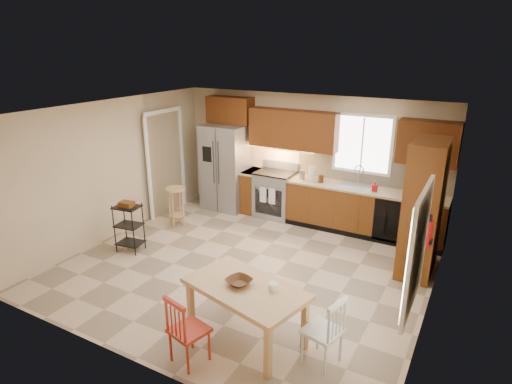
{
  "coord_description": "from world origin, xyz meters",
  "views": [
    {
      "loc": [
        3.12,
        -5.29,
        3.4
      ],
      "look_at": [
        -0.02,
        0.4,
        1.15
      ],
      "focal_mm": 30.0,
      "sensor_mm": 36.0,
      "label": 1
    }
  ],
  "objects_px": {
    "pantry": "(423,209)",
    "chair_red": "(189,329)",
    "dining_table": "(246,313)",
    "chair_white": "(322,330)",
    "bar_stool": "(176,207)",
    "range_stove": "(275,195)",
    "utility_cart": "(129,228)",
    "refrigerator": "(226,167)",
    "soap_bottle": "(375,186)",
    "table_bowl": "(239,285)",
    "table_jar": "(273,288)",
    "fire_extinguisher": "(427,234)"
  },
  "relations": [
    {
      "from": "refrigerator",
      "to": "pantry",
      "type": "xyz_separation_m",
      "value": [
        4.13,
        -0.93,
        0.14
      ]
    },
    {
      "from": "utility_cart",
      "to": "chair_white",
      "type": "bearing_deg",
      "value": -22.78
    },
    {
      "from": "dining_table",
      "to": "table_jar",
      "type": "relative_size",
      "value": 12.71
    },
    {
      "from": "soap_bottle",
      "to": "fire_extinguisher",
      "type": "height_order",
      "value": "fire_extinguisher"
    },
    {
      "from": "utility_cart",
      "to": "bar_stool",
      "type": "bearing_deg",
      "value": 81.11
    },
    {
      "from": "refrigerator",
      "to": "bar_stool",
      "type": "distance_m",
      "value": 1.46
    },
    {
      "from": "soap_bottle",
      "to": "table_bowl",
      "type": "bearing_deg",
      "value": -100.44
    },
    {
      "from": "range_stove",
      "to": "chair_red",
      "type": "xyz_separation_m",
      "value": [
        1.1,
        -4.36,
        -0.04
      ]
    },
    {
      "from": "dining_table",
      "to": "chair_white",
      "type": "relative_size",
      "value": 1.7
    },
    {
      "from": "pantry",
      "to": "dining_table",
      "type": "xyz_separation_m",
      "value": [
        -1.53,
        -2.72,
        -0.7
      ]
    },
    {
      "from": "table_jar",
      "to": "bar_stool",
      "type": "distance_m",
      "value": 3.94
    },
    {
      "from": "bar_stool",
      "to": "refrigerator",
      "type": "bearing_deg",
      "value": 68.23
    },
    {
      "from": "bar_stool",
      "to": "range_stove",
      "type": "bearing_deg",
      "value": 35.08
    },
    {
      "from": "table_bowl",
      "to": "utility_cart",
      "type": "distance_m",
      "value": 3.05
    },
    {
      "from": "range_stove",
      "to": "chair_white",
      "type": "height_order",
      "value": "range_stove"
    },
    {
      "from": "chair_red",
      "to": "table_bowl",
      "type": "bearing_deg",
      "value": 82.12
    },
    {
      "from": "table_bowl",
      "to": "pantry",
      "type": "bearing_deg",
      "value": 59.3
    },
    {
      "from": "chair_red",
      "to": "utility_cart",
      "type": "bearing_deg",
      "value": 160.35
    },
    {
      "from": "bar_stool",
      "to": "utility_cart",
      "type": "relative_size",
      "value": 0.92
    },
    {
      "from": "refrigerator",
      "to": "utility_cart",
      "type": "relative_size",
      "value": 2.14
    },
    {
      "from": "soap_bottle",
      "to": "chair_white",
      "type": "xyz_separation_m",
      "value": [
        0.37,
        -3.57,
        -0.57
      ]
    },
    {
      "from": "fire_extinguisher",
      "to": "chair_red",
      "type": "xyz_separation_m",
      "value": [
        -2.08,
        -2.32,
        -0.68
      ]
    },
    {
      "from": "fire_extinguisher",
      "to": "table_bowl",
      "type": "xyz_separation_m",
      "value": [
        -1.82,
        -1.67,
        -0.39
      ]
    },
    {
      "from": "dining_table",
      "to": "chair_red",
      "type": "xyz_separation_m",
      "value": [
        -0.35,
        -0.65,
        0.07
      ]
    },
    {
      "from": "chair_red",
      "to": "bar_stool",
      "type": "bearing_deg",
      "value": 144.79
    },
    {
      "from": "refrigerator",
      "to": "pantry",
      "type": "height_order",
      "value": "pantry"
    },
    {
      "from": "range_stove",
      "to": "utility_cart",
      "type": "height_order",
      "value": "range_stove"
    },
    {
      "from": "refrigerator",
      "to": "soap_bottle",
      "type": "relative_size",
      "value": 9.53
    },
    {
      "from": "table_jar",
      "to": "bar_stool",
      "type": "xyz_separation_m",
      "value": [
        -3.23,
        2.23,
        -0.35
      ]
    },
    {
      "from": "chair_red",
      "to": "bar_stool",
      "type": "distance_m",
      "value": 3.93
    },
    {
      "from": "range_stove",
      "to": "pantry",
      "type": "xyz_separation_m",
      "value": [
        2.98,
        -0.99,
        0.59
      ]
    },
    {
      "from": "range_stove",
      "to": "utility_cart",
      "type": "xyz_separation_m",
      "value": [
        -1.48,
        -2.64,
        -0.03
      ]
    },
    {
      "from": "dining_table",
      "to": "bar_stool",
      "type": "relative_size",
      "value": 1.84
    },
    {
      "from": "soap_bottle",
      "to": "dining_table",
      "type": "bearing_deg",
      "value": -99.06
    },
    {
      "from": "table_bowl",
      "to": "soap_bottle",
      "type": "bearing_deg",
      "value": 79.56
    },
    {
      "from": "soap_bottle",
      "to": "fire_extinguisher",
      "type": "bearing_deg",
      "value": -59.47
    },
    {
      "from": "dining_table",
      "to": "range_stove",
      "type": "bearing_deg",
      "value": 125.31
    },
    {
      "from": "fire_extinguisher",
      "to": "range_stove",
      "type": "bearing_deg",
      "value": 147.38
    },
    {
      "from": "soap_bottle",
      "to": "chair_white",
      "type": "distance_m",
      "value": 3.64
    },
    {
      "from": "table_jar",
      "to": "table_bowl",
      "type": "bearing_deg",
      "value": -167.47
    },
    {
      "from": "range_stove",
      "to": "bar_stool",
      "type": "height_order",
      "value": "range_stove"
    },
    {
      "from": "pantry",
      "to": "chair_white",
      "type": "relative_size",
      "value": 2.48
    },
    {
      "from": "fire_extinguisher",
      "to": "bar_stool",
      "type": "xyz_separation_m",
      "value": [
        -4.65,
        0.64,
        -0.71
      ]
    },
    {
      "from": "range_stove",
      "to": "soap_bottle",
      "type": "xyz_separation_m",
      "value": [
        2.03,
        -0.08,
        0.54
      ]
    },
    {
      "from": "pantry",
      "to": "chair_red",
      "type": "xyz_separation_m",
      "value": [
        -1.88,
        -3.37,
        -0.63
      ]
    },
    {
      "from": "table_bowl",
      "to": "table_jar",
      "type": "relative_size",
      "value": 2.57
    },
    {
      "from": "range_stove",
      "to": "pantry",
      "type": "distance_m",
      "value": 3.19
    },
    {
      "from": "refrigerator",
      "to": "chair_white",
      "type": "height_order",
      "value": "refrigerator"
    },
    {
      "from": "soap_bottle",
      "to": "bar_stool",
      "type": "bearing_deg",
      "value": -159.52
    },
    {
      "from": "dining_table",
      "to": "table_bowl",
      "type": "relative_size",
      "value": 4.94
    }
  ]
}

